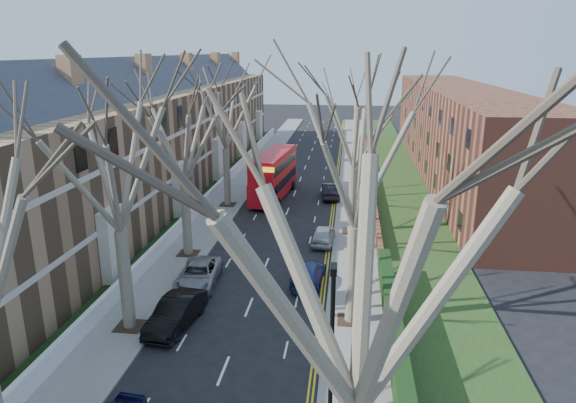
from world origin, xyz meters
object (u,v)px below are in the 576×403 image
(car_left_mid, at_px, (176,313))
(car_right_near, at_px, (308,273))
(lamp_post, at_px, (331,380))
(double_decker_bus, at_px, (274,176))

(car_left_mid, distance_m, car_right_near, 8.82)
(lamp_post, distance_m, car_left_mid, 13.59)
(car_left_mid, xyz_separation_m, car_right_near, (6.43, 6.03, -0.13))
(car_right_near, bearing_deg, car_left_mid, 47.63)
(double_decker_bus, bearing_deg, car_left_mid, 92.25)
(car_right_near, bearing_deg, lamp_post, 101.33)
(car_left_mid, bearing_deg, double_decker_bus, 94.28)
(lamp_post, relative_size, double_decker_bus, 0.77)
(lamp_post, xyz_separation_m, double_decker_bus, (-6.85, 34.81, -2.43))
(double_decker_bus, distance_m, car_left_mid, 24.88)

